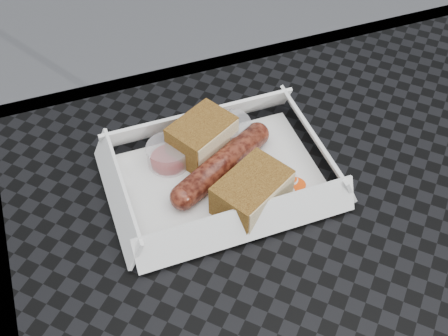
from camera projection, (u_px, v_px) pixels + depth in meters
name	position (u px, v px, depth m)	size (l,w,h in m)	color
patio_table	(394.00, 311.00, 0.62)	(0.80, 0.80, 0.74)	black
food_tray	(221.00, 178.00, 0.64)	(0.22, 0.15, 0.00)	white
bratwurst	(222.00, 164.00, 0.63)	(0.14, 0.09, 0.03)	maroon
bread_near	(202.00, 137.00, 0.65)	(0.07, 0.05, 0.04)	brown
bread_far	(252.00, 192.00, 0.60)	(0.08, 0.05, 0.04)	brown
veg_garnish	(284.00, 188.00, 0.63)	(0.03, 0.03, 0.00)	#FC490A
napkin	(196.00, 185.00, 0.63)	(0.12, 0.12, 0.00)	white
condiment_cup_sauce	(168.00, 156.00, 0.65)	(0.05, 0.05, 0.03)	maroon
condiment_cup_empty	(230.00, 132.00, 0.67)	(0.05, 0.05, 0.03)	silver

